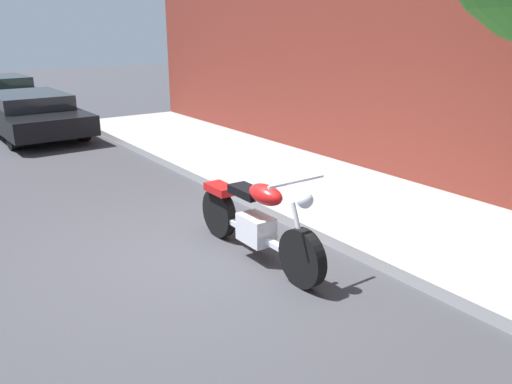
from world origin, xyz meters
The scene contains 5 objects.
ground_plane centered at (0.00, 0.00, 0.00)m, with size 60.00×60.00×0.00m, color #38383D.
sidewalk centered at (0.00, 2.59, 0.07)m, with size 18.45×2.72×0.14m, color #969696.
motorcycle centered at (0.38, 0.30, 0.46)m, with size 2.28×0.70×1.13m.
parked_car_black centered at (-8.69, -0.11, 0.55)m, with size 4.48×1.94×1.03m.
parked_car_green centered at (-13.99, 0.13, 0.55)m, with size 4.37×2.00×1.03m.
Camera 1 is at (4.86, -2.88, 2.60)m, focal length 35.91 mm.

